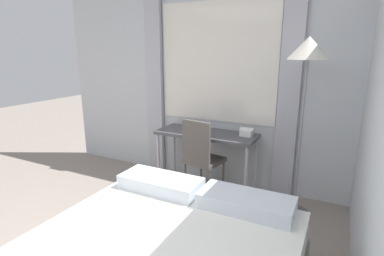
% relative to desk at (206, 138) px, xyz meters
% --- Properties ---
extents(wall_back_with_window, '(4.62, 0.13, 2.70)m').
position_rel_desk_xyz_m(wall_back_with_window, '(-0.11, 0.32, 0.66)').
color(wall_back_with_window, silver).
rests_on(wall_back_with_window, ground_plane).
extents(wall_right, '(0.05, 3.83, 2.70)m').
position_rel_desk_xyz_m(wall_right, '(1.72, -1.11, 0.66)').
color(wall_right, silver).
rests_on(wall_right, ground_plane).
extents(desk, '(1.26, 0.49, 0.76)m').
position_rel_desk_xyz_m(desk, '(0.00, 0.00, 0.00)').
color(desk, '#4C4C51').
rests_on(desk, ground_plane).
extents(desk_chair, '(0.46, 0.46, 0.98)m').
position_rel_desk_xyz_m(desk_chair, '(0.04, -0.24, -0.14)').
color(desk_chair, '#59514C').
rests_on(desk_chair, ground_plane).
extents(standing_lamp, '(0.40, 0.40, 1.89)m').
position_rel_desk_xyz_m(standing_lamp, '(1.13, -0.13, 0.94)').
color(standing_lamp, '#4C4C51').
rests_on(standing_lamp, ground_plane).
extents(telephone, '(0.16, 0.14, 0.10)m').
position_rel_desk_xyz_m(telephone, '(0.49, 0.08, 0.11)').
color(telephone, white).
rests_on(telephone, desk).
extents(book, '(0.24, 0.24, 0.02)m').
position_rel_desk_xyz_m(book, '(-0.09, -0.05, 0.08)').
color(book, navy).
rests_on(book, desk).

